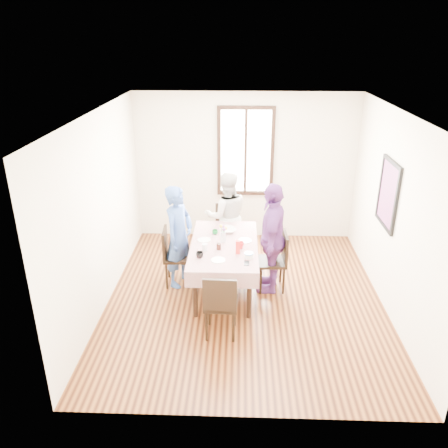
{
  "coord_description": "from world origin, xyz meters",
  "views": [
    {
      "loc": [
        -0.1,
        -5.71,
        3.64
      ],
      "look_at": [
        -0.31,
        0.2,
        1.1
      ],
      "focal_mm": 36.09,
      "sensor_mm": 36.0,
      "label": 1
    }
  ],
  "objects_px": {
    "chair_right": "(272,261)",
    "person_right": "(271,238)",
    "chair_left": "(178,257)",
    "person_far": "(226,216)",
    "chair_far": "(226,232)",
    "dining_table": "(224,267)",
    "chair_near": "(221,303)",
    "person_left": "(178,237)"
  },
  "relations": [
    {
      "from": "chair_left",
      "to": "person_left",
      "type": "bearing_deg",
      "value": 86.78
    },
    {
      "from": "chair_left",
      "to": "person_far",
      "type": "relative_size",
      "value": 0.59
    },
    {
      "from": "person_far",
      "to": "person_right",
      "type": "height_order",
      "value": "person_right"
    },
    {
      "from": "dining_table",
      "to": "chair_far",
      "type": "xyz_separation_m",
      "value": [
        0.0,
        1.1,
        0.08
      ]
    },
    {
      "from": "dining_table",
      "to": "chair_far",
      "type": "relative_size",
      "value": 1.77
    },
    {
      "from": "dining_table",
      "to": "person_far",
      "type": "xyz_separation_m",
      "value": [
        0.0,
        1.08,
        0.39
      ]
    },
    {
      "from": "chair_right",
      "to": "person_right",
      "type": "height_order",
      "value": "person_right"
    },
    {
      "from": "chair_left",
      "to": "dining_table",
      "type": "bearing_deg",
      "value": 74.85
    },
    {
      "from": "chair_near",
      "to": "chair_far",
      "type": "bearing_deg",
      "value": 91.81
    },
    {
      "from": "person_right",
      "to": "dining_table",
      "type": "bearing_deg",
      "value": -77.94
    },
    {
      "from": "person_far",
      "to": "dining_table",
      "type": "bearing_deg",
      "value": 80.61
    },
    {
      "from": "dining_table",
      "to": "chair_far",
      "type": "height_order",
      "value": "chair_far"
    },
    {
      "from": "chair_left",
      "to": "person_far",
      "type": "bearing_deg",
      "value": 139.41
    },
    {
      "from": "chair_near",
      "to": "dining_table",
      "type": "bearing_deg",
      "value": 91.81
    },
    {
      "from": "chair_left",
      "to": "person_right",
      "type": "xyz_separation_m",
      "value": [
        1.41,
        -0.1,
        0.39
      ]
    },
    {
      "from": "person_far",
      "to": "chair_near",
      "type": "bearing_deg",
      "value": 80.61
    },
    {
      "from": "person_left",
      "to": "person_right",
      "type": "bearing_deg",
      "value": -69.25
    },
    {
      "from": "chair_far",
      "to": "person_left",
      "type": "bearing_deg",
      "value": 57.85
    },
    {
      "from": "chair_left",
      "to": "person_right",
      "type": "distance_m",
      "value": 1.46
    },
    {
      "from": "dining_table",
      "to": "chair_right",
      "type": "bearing_deg",
      "value": 4.03
    },
    {
      "from": "chair_far",
      "to": "person_far",
      "type": "xyz_separation_m",
      "value": [
        0.0,
        -0.02,
        0.31
      ]
    },
    {
      "from": "person_right",
      "to": "person_left",
      "type": "bearing_deg",
      "value": -86.21
    },
    {
      "from": "dining_table",
      "to": "person_left",
      "type": "bearing_deg",
      "value": 167.76
    },
    {
      "from": "chair_far",
      "to": "person_right",
      "type": "distance_m",
      "value": 1.32
    },
    {
      "from": "chair_left",
      "to": "chair_near",
      "type": "bearing_deg",
      "value": 26.38
    },
    {
      "from": "chair_far",
      "to": "chair_right",
      "type": "bearing_deg",
      "value": 127.97
    },
    {
      "from": "chair_right",
      "to": "person_right",
      "type": "bearing_deg",
      "value": 87.35
    },
    {
      "from": "chair_far",
      "to": "person_right",
      "type": "relative_size",
      "value": 0.54
    },
    {
      "from": "chair_right",
      "to": "dining_table",
      "type": "bearing_deg",
      "value": 91.38
    },
    {
      "from": "chair_right",
      "to": "chair_left",
      "type": "bearing_deg",
      "value": 83.32
    },
    {
      "from": "chair_left",
      "to": "person_far",
      "type": "height_order",
      "value": "person_far"
    },
    {
      "from": "chair_right",
      "to": "chair_far",
      "type": "xyz_separation_m",
      "value": [
        -0.71,
        1.05,
        0.0
      ]
    },
    {
      "from": "chair_left",
      "to": "chair_far",
      "type": "xyz_separation_m",
      "value": [
        0.71,
        0.95,
        0.0
      ]
    },
    {
      "from": "person_left",
      "to": "person_right",
      "type": "relative_size",
      "value": 0.94
    },
    {
      "from": "chair_right",
      "to": "person_far",
      "type": "bearing_deg",
      "value": 31.94
    },
    {
      "from": "person_left",
      "to": "person_far",
      "type": "height_order",
      "value": "person_left"
    },
    {
      "from": "chair_left",
      "to": "person_right",
      "type": "relative_size",
      "value": 0.54
    },
    {
      "from": "chair_near",
      "to": "person_left",
      "type": "relative_size",
      "value": 0.57
    },
    {
      "from": "dining_table",
      "to": "chair_near",
      "type": "xyz_separation_m",
      "value": [
        0.0,
        -1.1,
        0.08
      ]
    },
    {
      "from": "chair_near",
      "to": "chair_left",
      "type": "bearing_deg",
      "value": 121.41
    },
    {
      "from": "chair_right",
      "to": "person_right",
      "type": "relative_size",
      "value": 0.54
    },
    {
      "from": "chair_right",
      "to": "chair_far",
      "type": "height_order",
      "value": "same"
    }
  ]
}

